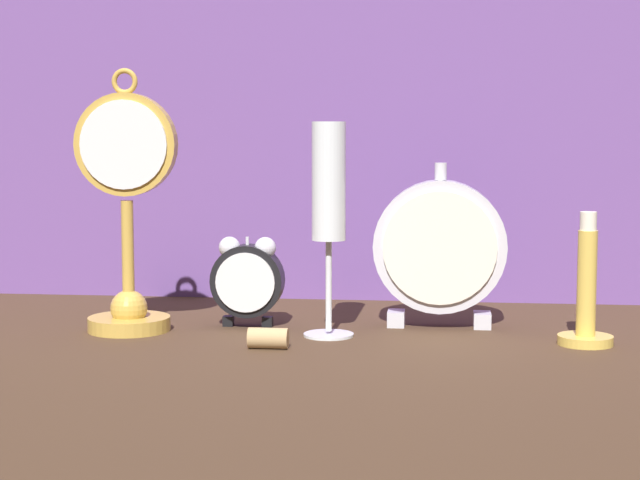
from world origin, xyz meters
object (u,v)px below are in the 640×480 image
object	(u,v)px
pocket_watch_on_stand	(127,221)
mantel_clock_silver	(440,248)
wine_cork	(268,338)
alarm_clock_twin_bell	(247,277)
brass_candlestick	(586,301)
champagne_flute	(329,199)

from	to	relation	value
pocket_watch_on_stand	mantel_clock_silver	distance (m)	0.36
pocket_watch_on_stand	wine_cork	size ratio (longest dim) A/B	7.10
alarm_clock_twin_bell	brass_candlestick	world-z (taller)	brass_candlestick
pocket_watch_on_stand	mantel_clock_silver	xyz separation A→B (m)	(0.35, 0.06, -0.03)
pocket_watch_on_stand	mantel_clock_silver	bearing A→B (deg)	10.12
brass_candlestick	wine_cork	distance (m)	0.34
mantel_clock_silver	wine_cork	distance (m)	0.24
brass_candlestick	wine_cork	bearing A→B (deg)	-170.09
mantel_clock_silver	brass_candlestick	distance (m)	0.18
pocket_watch_on_stand	brass_candlestick	xyz separation A→B (m)	(0.51, -0.02, -0.08)
mantel_clock_silver	alarm_clock_twin_bell	bearing A→B (deg)	-174.26
brass_candlestick	mantel_clock_silver	bearing A→B (deg)	151.73
pocket_watch_on_stand	alarm_clock_twin_bell	size ratio (longest dim) A/B	2.82
alarm_clock_twin_bell	mantel_clock_silver	xyz separation A→B (m)	(0.22, 0.02, 0.03)
mantel_clock_silver	champagne_flute	bearing A→B (deg)	-150.62
alarm_clock_twin_bell	wine_cork	xyz separation A→B (m)	(0.04, -0.12, -0.05)
alarm_clock_twin_bell	champagne_flute	distance (m)	0.15
pocket_watch_on_stand	mantel_clock_silver	world-z (taller)	pocket_watch_on_stand
pocket_watch_on_stand	wine_cork	distance (m)	0.22
champagne_flute	brass_candlestick	xyz separation A→B (m)	(0.28, -0.02, -0.11)
alarm_clock_twin_bell	champagne_flute	world-z (taller)	champagne_flute
champagne_flute	wine_cork	xyz separation A→B (m)	(-0.06, -0.07, -0.14)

